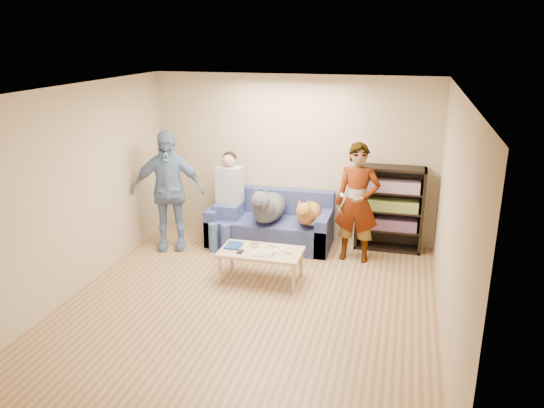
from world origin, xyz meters
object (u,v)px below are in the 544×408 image
(person_seated, at_px, (228,196))
(bookshelf, at_px, (390,207))
(person_standing_left, at_px, (168,191))
(dog_gray, at_px, (268,207))
(sofa, at_px, (271,226))
(person_standing_right, at_px, (357,203))
(coffee_table, at_px, (261,254))
(dog_tan, at_px, (308,213))
(camera_silver, at_px, (255,245))
(notebook_blue, at_px, (234,246))

(person_seated, xyz_separation_m, bookshelf, (2.46, 0.36, -0.09))
(person_standing_left, bearing_deg, dog_gray, -4.43)
(sofa, xyz_separation_m, person_seated, (-0.66, -0.13, 0.49))
(person_standing_right, bearing_deg, person_standing_left, -172.25)
(sofa, xyz_separation_m, coffee_table, (0.20, -1.30, 0.09))
(person_standing_left, relative_size, dog_tan, 1.62)
(dog_tan, bearing_deg, person_seated, 178.83)
(dog_gray, bearing_deg, bookshelf, 13.17)
(bookshelf, bearing_deg, dog_gray, -166.83)
(camera_silver, distance_m, person_seated, 1.33)
(person_standing_left, distance_m, notebook_blue, 1.52)
(dog_tan, distance_m, coffee_table, 1.25)
(person_standing_left, bearing_deg, person_seated, 9.71)
(person_standing_right, distance_m, person_standing_left, 2.83)
(camera_silver, bearing_deg, bookshelf, 39.53)
(person_standing_right, relative_size, bookshelf, 1.34)
(person_standing_right, relative_size, notebook_blue, 6.68)
(person_seated, bearing_deg, sofa, 10.86)
(dog_tan, bearing_deg, camera_silver, -117.49)
(notebook_blue, distance_m, coffee_table, 0.41)
(person_standing_left, bearing_deg, camera_silver, -40.75)
(person_seated, relative_size, coffee_table, 1.34)
(person_standing_left, distance_m, dog_tan, 2.14)
(dog_gray, xyz_separation_m, bookshelf, (1.80, 0.42, 0.02))
(person_standing_right, bearing_deg, sofa, 169.95)
(notebook_blue, bearing_deg, camera_silver, 14.04)
(person_standing_right, height_order, coffee_table, person_standing_right)
(person_seated, bearing_deg, person_standing_left, -151.48)
(person_standing_right, distance_m, camera_silver, 1.61)
(sofa, relative_size, dog_gray, 1.49)
(bookshelf, bearing_deg, camera_silver, -140.47)
(person_standing_right, xyz_separation_m, coffee_table, (-1.15, -1.00, -0.50))
(notebook_blue, relative_size, coffee_table, 0.24)
(sofa, distance_m, dog_gray, 0.43)
(person_standing_right, distance_m, notebook_blue, 1.87)
(dog_gray, xyz_separation_m, dog_tan, (0.62, 0.04, -0.06))
(notebook_blue, xyz_separation_m, dog_tan, (0.82, 1.10, 0.17))
(person_standing_left, bearing_deg, person_standing_right, -13.52)
(sofa, distance_m, dog_tan, 0.72)
(camera_silver, distance_m, bookshelf, 2.24)
(camera_silver, height_order, dog_tan, dog_tan)
(bookshelf, bearing_deg, dog_tan, -161.88)
(notebook_blue, xyz_separation_m, camera_silver, (0.28, 0.07, 0.01))
(dog_gray, relative_size, coffee_table, 1.16)
(camera_silver, height_order, person_seated, person_seated)
(camera_silver, bearing_deg, coffee_table, -45.00)
(person_seated, height_order, bookshelf, person_seated)
(person_seated, xyz_separation_m, dog_gray, (0.66, -0.06, -0.11))
(camera_silver, relative_size, person_seated, 0.07)
(notebook_blue, distance_m, dog_gray, 1.11)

